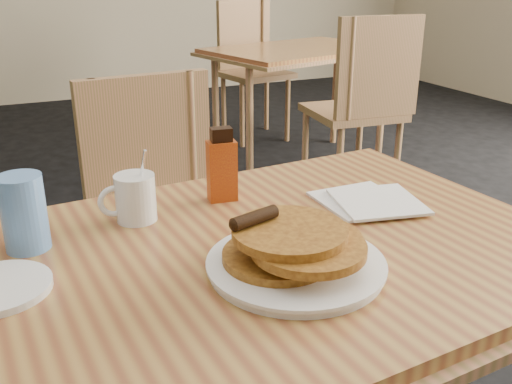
% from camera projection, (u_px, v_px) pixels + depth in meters
% --- Properties ---
extents(main_table, '(1.24, 0.89, 0.75)m').
position_uv_depth(main_table, '(255.00, 270.00, 1.03)').
color(main_table, '#AC7D3D').
rests_on(main_table, floor).
extents(neighbor_table, '(1.27, 1.01, 0.75)m').
position_uv_depth(neighbor_table, '(299.00, 55.00, 3.59)').
color(neighbor_table, '#AC7D3D').
rests_on(neighbor_table, floor).
extents(chair_main_far, '(0.45, 0.45, 0.92)m').
position_uv_depth(chair_main_far, '(158.00, 201.00, 1.75)').
color(chair_main_far, '#B17853').
rests_on(chair_main_far, floor).
extents(chair_neighbor_far, '(0.53, 0.53, 1.00)m').
position_uv_depth(chair_neighbor_far, '(249.00, 57.00, 4.25)').
color(chair_neighbor_far, '#B17853').
rests_on(chair_neighbor_far, floor).
extents(chair_neighbor_near, '(0.50, 0.50, 1.00)m').
position_uv_depth(chair_neighbor_near, '(364.00, 95.00, 2.97)').
color(chair_neighbor_near, '#B17853').
rests_on(chair_neighbor_near, floor).
extents(pancake_plate, '(0.30, 0.30, 0.10)m').
position_uv_depth(pancake_plate, '(295.00, 254.00, 0.93)').
color(pancake_plate, white).
rests_on(pancake_plate, main_table).
extents(coffee_mug, '(0.11, 0.08, 0.15)m').
position_uv_depth(coffee_mug, '(134.00, 197.00, 1.11)').
color(coffee_mug, white).
rests_on(coffee_mug, main_table).
extents(syrup_bottle, '(0.06, 0.05, 0.16)m').
position_uv_depth(syrup_bottle, '(222.00, 167.00, 1.20)').
color(syrup_bottle, maroon).
rests_on(syrup_bottle, main_table).
extents(napkin_stack, '(0.21, 0.22, 0.01)m').
position_uv_depth(napkin_stack, '(369.00, 201.00, 1.21)').
color(napkin_stack, white).
rests_on(napkin_stack, main_table).
extents(blue_tumbler, '(0.09, 0.09, 0.14)m').
position_uv_depth(blue_tumbler, '(24.00, 213.00, 0.99)').
color(blue_tumbler, '#5B8ED6').
rests_on(blue_tumbler, main_table).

